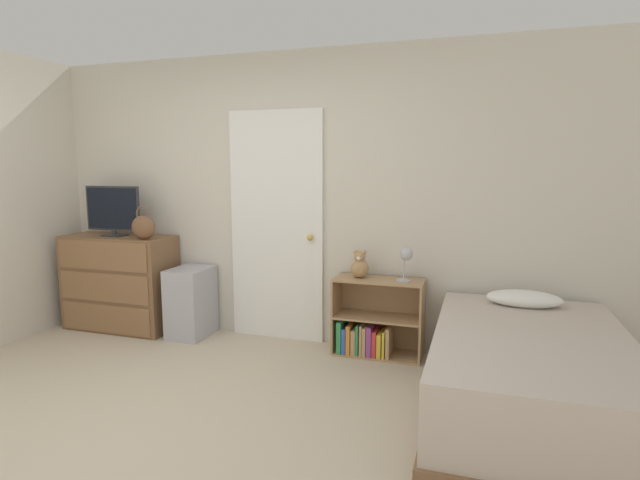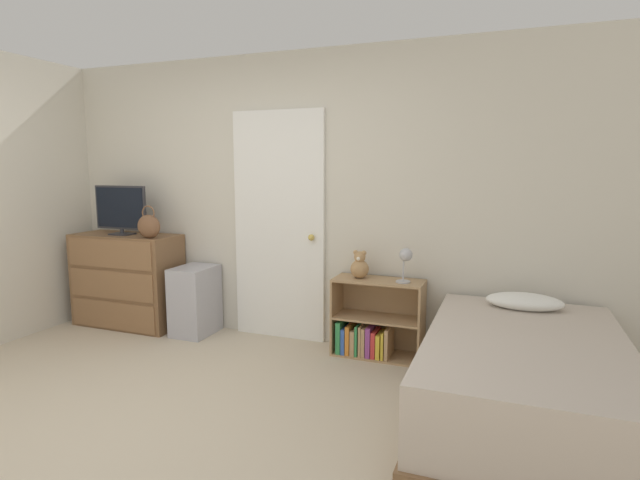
{
  "view_description": "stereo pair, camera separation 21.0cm",
  "coord_description": "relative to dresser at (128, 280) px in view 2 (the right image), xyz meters",
  "views": [
    {
      "loc": [
        1.87,
        -2.06,
        1.55
      ],
      "look_at": [
        0.61,
        1.82,
        0.96
      ],
      "focal_mm": 28.0,
      "sensor_mm": 36.0,
      "label": 1
    },
    {
      "loc": [
        2.07,
        -1.99,
        1.55
      ],
      "look_at": [
        0.61,
        1.82,
        0.96
      ],
      "focal_mm": 28.0,
      "sensor_mm": 36.0,
      "label": 2
    }
  ],
  "objects": [
    {
      "name": "tv",
      "position": [
        -0.02,
        -0.02,
        0.7
      ],
      "size": [
        0.59,
        0.16,
        0.47
      ],
      "color": "#2D2D33",
      "rests_on": "dresser"
    },
    {
      "name": "bookshelf",
      "position": [
        2.47,
        0.07,
        -0.22
      ],
      "size": [
        0.74,
        0.31,
        0.65
      ],
      "color": "tan",
      "rests_on": "ground_plane"
    },
    {
      "name": "storage_bin",
      "position": [
        0.77,
        0.01,
        -0.13
      ],
      "size": [
        0.33,
        0.43,
        0.64
      ],
      "color": "#ADADB7",
      "rests_on": "ground_plane"
    },
    {
      "name": "handbag",
      "position": [
        0.39,
        -0.12,
        0.57
      ],
      "size": [
        0.24,
        0.13,
        0.3
      ],
      "color": "brown",
      "rests_on": "dresser"
    },
    {
      "name": "wall_back",
      "position": [
        1.42,
        0.28,
        0.82
      ],
      "size": [
        10.0,
        0.06,
        2.55
      ],
      "color": "beige",
      "rests_on": "ground_plane"
    },
    {
      "name": "ground_plane",
      "position": [
        1.42,
        -1.82,
        -0.45
      ],
      "size": [
        16.0,
        16.0,
        0.0
      ],
      "primitive_type": "plane",
      "color": "#C1B299"
    },
    {
      "name": "desk_lamp",
      "position": [
        2.74,
        0.03,
        0.39
      ],
      "size": [
        0.13,
        0.13,
        0.28
      ],
      "color": "#B2B2B7",
      "rests_on": "bookshelf"
    },
    {
      "name": "teddy_bear",
      "position": [
        2.36,
        0.07,
        0.29
      ],
      "size": [
        0.15,
        0.15,
        0.23
      ],
      "color": "tan",
      "rests_on": "bookshelf"
    },
    {
      "name": "bed",
      "position": [
        3.62,
        -0.71,
        -0.18
      ],
      "size": [
        1.18,
        1.89,
        0.66
      ],
      "color": "brown",
      "rests_on": "ground_plane"
    },
    {
      "name": "dresser",
      "position": [
        0.0,
        0.0,
        0.0
      ],
      "size": [
        1.06,
        0.45,
        0.91
      ],
      "color": "brown",
      "rests_on": "ground_plane"
    },
    {
      "name": "door_closed",
      "position": [
        1.55,
        0.22,
        0.57
      ],
      "size": [
        0.87,
        0.09,
        2.05
      ],
      "color": "white",
      "rests_on": "ground_plane"
    }
  ]
}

